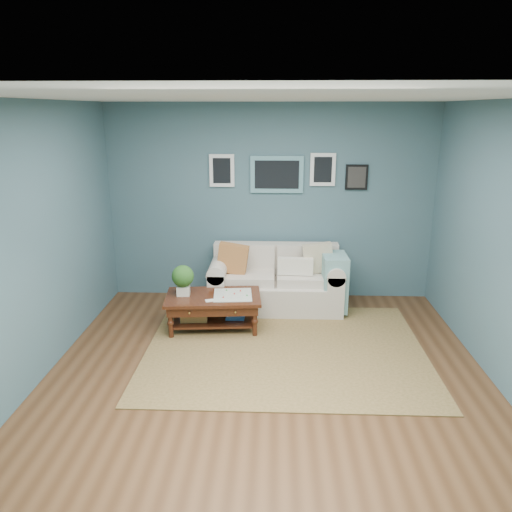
{
  "coord_description": "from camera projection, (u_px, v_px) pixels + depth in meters",
  "views": [
    {
      "loc": [
        0.07,
        -4.35,
        2.6
      ],
      "look_at": [
        -0.14,
        1.0,
        1.02
      ],
      "focal_mm": 35.0,
      "sensor_mm": 36.0,
      "label": 1
    }
  ],
  "objects": [
    {
      "name": "room_shell",
      "position": [
        268.0,
        250.0,
        4.58
      ],
      "size": [
        5.0,
        5.02,
        2.7
      ],
      "color": "brown",
      "rests_on": "ground"
    },
    {
      "name": "area_rug",
      "position": [
        285.0,
        349.0,
        5.63
      ],
      "size": [
        3.1,
        2.48,
        0.01
      ],
      "primitive_type": "cube",
      "color": "brown",
      "rests_on": "ground"
    },
    {
      "name": "loveseat",
      "position": [
        282.0,
        281.0,
        6.73
      ],
      "size": [
        1.8,
        0.82,
        0.93
      ],
      "color": "silver",
      "rests_on": "ground"
    },
    {
      "name": "coffee_table",
      "position": [
        208.0,
        301.0,
        6.08
      ],
      "size": [
        1.2,
        0.76,
        0.8
      ],
      "rotation": [
        0.0,
        0.0,
        0.09
      ],
      "color": "black",
      "rests_on": "ground"
    }
  ]
}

